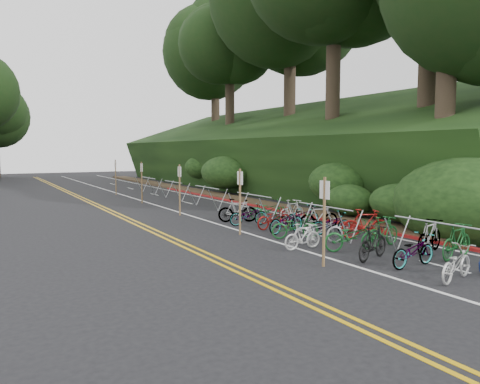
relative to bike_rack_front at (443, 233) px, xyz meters
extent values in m
plane|color=black|center=(-3.30, 1.77, -0.87)|extent=(120.00, 120.00, 0.00)
cube|color=gold|center=(-5.45, 11.77, -0.87)|extent=(0.12, 80.00, 0.01)
cube|color=gold|center=(-5.15, 11.77, -0.87)|extent=(0.12, 80.00, 0.01)
cube|color=silver|center=(-2.30, 11.77, -0.87)|extent=(0.12, 80.00, 0.01)
cube|color=silver|center=(1.90, 11.77, -0.87)|extent=(0.12, 80.00, 0.01)
cube|color=silver|center=(-0.20, -0.23, -0.87)|extent=(0.10, 1.60, 0.01)
cube|color=silver|center=(-0.20, 5.77, -0.87)|extent=(0.10, 1.60, 0.01)
cube|color=silver|center=(-0.20, 11.77, -0.87)|extent=(0.10, 1.60, 0.01)
cube|color=silver|center=(-0.20, 17.77, -0.87)|extent=(0.10, 1.60, 0.01)
cube|color=silver|center=(-0.20, 23.77, -0.87)|extent=(0.10, 1.60, 0.01)
cube|color=silver|center=(-0.20, 29.77, -0.87)|extent=(0.10, 1.60, 0.01)
cube|color=silver|center=(-0.20, 35.77, -0.87)|extent=(0.10, 1.60, 0.01)
cube|color=maroon|center=(2.40, 13.77, -0.82)|extent=(0.25, 28.00, 0.10)
cube|color=black|center=(10.20, 23.77, 1.93)|extent=(12.32, 44.00, 9.11)
cube|color=#382819|center=(3.10, 23.77, -0.79)|extent=(1.40, 44.00, 0.16)
ellipsoid|color=#284C19|center=(3.90, 4.77, 0.17)|extent=(2.00, 2.80, 1.60)
ellipsoid|color=#284C19|center=(4.70, 9.77, 0.68)|extent=(2.60, 3.64, 2.08)
ellipsoid|color=#284C19|center=(5.90, 15.77, 1.12)|extent=(2.20, 3.08, 1.76)
ellipsoid|color=#284C19|center=(4.50, 21.77, 0.69)|extent=(3.00, 4.20, 2.40)
ellipsoid|color=#284C19|center=(5.20, 27.77, 0.85)|extent=(2.40, 3.36, 1.92)
ellipsoid|color=#284C19|center=(6.50, 31.77, 1.54)|extent=(2.80, 3.92, 2.24)
ellipsoid|color=#284C19|center=(3.70, 7.77, 0.03)|extent=(1.80, 2.52, 1.44)
ellipsoid|color=#284C19|center=(6.70, 19.77, 1.73)|extent=(3.20, 4.48, 2.56)
ellipsoid|color=black|center=(4.70, 2.27, 0.34)|extent=(5.28, 6.16, 3.52)
cylinder|color=#2D2319|center=(6.20, 4.77, 3.32)|extent=(0.82, 0.82, 5.99)
cylinder|color=#2D2319|center=(8.70, 7.77, 5.61)|extent=(0.89, 0.89, 7.37)
cylinder|color=#2D2319|center=(7.70, 13.77, 5.08)|extent=(0.87, 0.87, 6.91)
cylinder|color=#2D2319|center=(10.20, 21.77, 6.24)|extent=(0.92, 0.92, 7.83)
ellipsoid|color=black|center=(10.20, 21.77, 13.54)|extent=(11.26, 11.26, 10.70)
cylinder|color=#2D2319|center=(9.20, 29.77, 5.15)|extent=(0.84, 0.84, 6.45)
ellipsoid|color=black|center=(9.20, 29.77, 10.95)|extent=(8.60, 8.60, 8.17)
cylinder|color=#2D2319|center=(11.70, 37.77, 6.31)|extent=(0.89, 0.89, 7.37)
ellipsoid|color=black|center=(11.70, 37.77, 13.07)|extent=(10.24, 10.24, 9.73)
cylinder|color=#9D9FA4|center=(0.00, 0.00, 0.28)|extent=(0.05, 3.43, 0.05)
cylinder|color=#9D9FA4|center=(-0.28, 1.61, -0.30)|extent=(0.58, 0.04, 1.14)
cylinder|color=#9D9FA4|center=(0.28, 1.61, -0.30)|extent=(0.58, 0.04, 1.14)
cylinder|color=#9D9FA4|center=(-0.30, 4.77, 0.28)|extent=(0.05, 3.00, 0.05)
cylinder|color=#9D9FA4|center=(-0.58, 3.37, -0.30)|extent=(0.58, 0.04, 1.13)
cylinder|color=#9D9FA4|center=(-0.02, 3.37, -0.30)|extent=(0.58, 0.04, 1.13)
cylinder|color=#9D9FA4|center=(-0.58, 6.17, -0.30)|extent=(0.58, 0.04, 1.13)
cylinder|color=#9D9FA4|center=(-0.02, 6.17, -0.30)|extent=(0.58, 0.04, 1.13)
cylinder|color=#9D9FA4|center=(-0.30, 9.77, 0.28)|extent=(0.05, 3.00, 0.05)
cylinder|color=#9D9FA4|center=(-0.58, 8.37, -0.30)|extent=(0.58, 0.04, 1.13)
cylinder|color=#9D9FA4|center=(-0.02, 8.37, -0.30)|extent=(0.58, 0.04, 1.13)
cylinder|color=#9D9FA4|center=(-0.58, 11.17, -0.30)|extent=(0.58, 0.04, 1.13)
cylinder|color=#9D9FA4|center=(-0.02, 11.17, -0.30)|extent=(0.58, 0.04, 1.13)
cylinder|color=#9D9FA4|center=(-0.30, 14.77, 0.28)|extent=(0.05, 3.00, 0.05)
cylinder|color=#9D9FA4|center=(-0.58, 13.37, -0.30)|extent=(0.58, 0.04, 1.13)
cylinder|color=#9D9FA4|center=(-0.02, 13.37, -0.30)|extent=(0.58, 0.04, 1.13)
cylinder|color=#9D9FA4|center=(-0.58, 16.17, -0.30)|extent=(0.58, 0.04, 1.13)
cylinder|color=#9D9FA4|center=(-0.02, 16.17, -0.30)|extent=(0.58, 0.04, 1.13)
cylinder|color=#9D9FA4|center=(-0.30, 19.77, 0.28)|extent=(0.05, 3.00, 0.05)
cylinder|color=#9D9FA4|center=(-0.58, 18.37, -0.30)|extent=(0.58, 0.04, 1.13)
cylinder|color=#9D9FA4|center=(-0.02, 18.37, -0.30)|extent=(0.58, 0.04, 1.13)
cylinder|color=#9D9FA4|center=(-0.58, 21.17, -0.30)|extent=(0.58, 0.04, 1.13)
cylinder|color=#9D9FA4|center=(-0.02, 21.17, -0.30)|extent=(0.58, 0.04, 1.13)
cylinder|color=#9D9FA4|center=(-0.30, 24.77, 0.28)|extent=(0.05, 3.00, 0.05)
cylinder|color=#9D9FA4|center=(-0.58, 23.37, -0.30)|extent=(0.58, 0.04, 1.13)
cylinder|color=#9D9FA4|center=(-0.02, 23.37, -0.30)|extent=(0.58, 0.04, 1.13)
cylinder|color=#9D9FA4|center=(-0.58, 26.17, -0.30)|extent=(0.58, 0.04, 1.13)
cylinder|color=#9D9FA4|center=(-0.02, 26.17, -0.30)|extent=(0.58, 0.04, 1.13)
cylinder|color=brown|center=(-3.08, 1.41, 0.36)|extent=(0.08, 0.08, 2.47)
cube|color=silver|center=(-3.08, 1.41, 1.25)|extent=(0.02, 0.40, 0.50)
cylinder|color=brown|center=(-2.70, 6.77, 0.38)|extent=(0.08, 0.08, 2.50)
cube|color=silver|center=(-2.70, 6.77, 1.28)|extent=(0.02, 0.40, 0.50)
cylinder|color=brown|center=(-2.70, 12.77, 0.38)|extent=(0.08, 0.08, 2.50)
cube|color=silver|center=(-2.70, 12.77, 1.28)|extent=(0.02, 0.40, 0.50)
cylinder|color=brown|center=(-2.70, 18.77, 0.38)|extent=(0.08, 0.08, 2.50)
cube|color=silver|center=(-2.70, 18.77, 1.28)|extent=(0.02, 0.40, 0.50)
cylinder|color=brown|center=(-2.70, 24.77, 0.38)|extent=(0.08, 0.08, 2.50)
cube|color=silver|center=(-2.70, 24.77, 1.28)|extent=(0.02, 0.40, 0.50)
imported|color=beige|center=(-2.23, 3.49, -0.45)|extent=(0.43, 1.43, 0.86)
imported|color=beige|center=(-1.15, -1.28, -0.44)|extent=(0.98, 1.74, 0.87)
imported|color=slate|center=(-0.97, 0.17, -0.42)|extent=(0.72, 1.76, 0.90)
imported|color=#144C1E|center=(0.91, 0.19, -0.34)|extent=(0.84, 1.84, 1.07)
imported|color=black|center=(-1.32, 1.33, -0.36)|extent=(0.99, 1.76, 1.02)
imported|color=slate|center=(0.89, 1.12, -0.33)|extent=(1.02, 1.87, 1.08)
imported|color=#144C1E|center=(-1.04, 2.48, -0.38)|extent=(1.22, 1.98, 0.98)
imported|color=#144C1E|center=(0.28, 2.47, -0.36)|extent=(0.76, 1.78, 1.04)
imported|color=#9E9EA3|center=(-1.19, 3.97, -0.41)|extent=(1.15, 1.86, 0.92)
imported|color=maroon|center=(0.85, 3.84, -0.33)|extent=(1.15, 1.87, 1.09)
imported|color=#144C1E|center=(-1.36, 5.10, -0.42)|extent=(1.19, 1.82, 0.91)
imported|color=slate|center=(0.28, 5.04, -0.44)|extent=(0.87, 1.75, 0.88)
imported|color=slate|center=(-0.99, 6.19, -0.41)|extent=(0.95, 1.87, 0.94)
imported|color=slate|center=(0.70, 6.27, -0.37)|extent=(0.82, 1.75, 1.01)
imported|color=maroon|center=(-0.86, 7.20, -0.43)|extent=(0.72, 1.73, 0.89)
imported|color=slate|center=(0.60, 7.26, -0.44)|extent=(0.60, 1.66, 0.87)
imported|color=slate|center=(-1.29, 8.53, -0.42)|extent=(0.87, 1.79, 0.90)
imported|color=beige|center=(0.90, 8.41, -0.37)|extent=(0.91, 1.74, 1.01)
imported|color=slate|center=(-1.26, 9.53, -0.35)|extent=(1.11, 1.80, 1.05)
imported|color=#144C1E|center=(0.34, 9.46, -0.41)|extent=(1.13, 1.86, 0.92)
camera|label=1|loc=(-11.29, -8.47, 2.33)|focal=35.00mm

